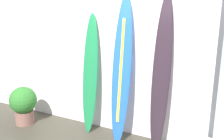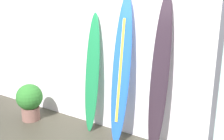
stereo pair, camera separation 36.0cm
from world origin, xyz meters
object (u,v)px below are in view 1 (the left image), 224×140
object	(u,v)px
surfboard_charcoal	(161,76)
potted_plant	(23,103)
surfboard_cobalt	(121,72)
surfboard_emerald	(90,75)

from	to	relation	value
surfboard_charcoal	potted_plant	xyz separation A→B (m)	(-2.29, -0.27, -0.71)
surfboard_cobalt	surfboard_charcoal	world-z (taller)	surfboard_charcoal
surfboard_cobalt	surfboard_charcoal	xyz separation A→B (m)	(0.58, 0.02, 0.01)
surfboard_charcoal	surfboard_emerald	bearing A→B (deg)	177.61
surfboard_emerald	surfboard_charcoal	distance (m)	1.15
surfboard_cobalt	surfboard_charcoal	distance (m)	0.58
potted_plant	surfboard_charcoal	bearing A→B (deg)	6.83
surfboard_cobalt	potted_plant	bearing A→B (deg)	-171.46
surfboard_charcoal	potted_plant	distance (m)	2.41
surfboard_cobalt	surfboard_emerald	bearing A→B (deg)	173.52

